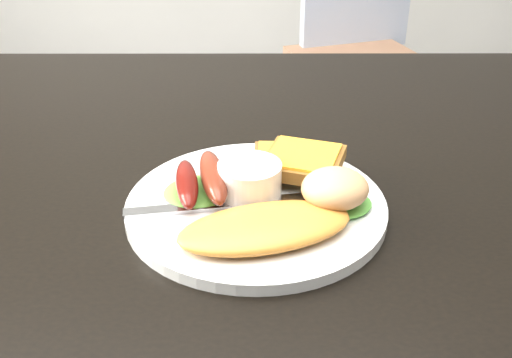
{
  "coord_description": "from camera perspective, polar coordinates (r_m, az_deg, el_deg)",
  "views": [
    {
      "loc": [
        -0.08,
        -0.62,
        1.08
      ],
      "look_at": [
        -0.08,
        -0.1,
        0.78
      ],
      "focal_mm": 42.0,
      "sensor_mm": 36.0,
      "label": 1
    }
  ],
  "objects": [
    {
      "name": "dining_table",
      "position": [
        0.72,
        6.48,
        0.47
      ],
      "size": [
        1.2,
        0.8,
        0.04
      ],
      "primitive_type": "cube",
      "color": "black",
      "rests_on": "ground"
    },
    {
      "name": "sausage_a",
      "position": [
        0.6,
        -6.6,
        -0.42
      ],
      "size": [
        0.04,
        0.09,
        0.02
      ],
      "primitive_type": "ellipsoid",
      "rotation": [
        0.0,
        0.0,
        0.15
      ],
      "color": "#601A10",
      "rests_on": "lettuce_left"
    },
    {
      "name": "sausage_b",
      "position": [
        0.61,
        -4.12,
        0.24
      ],
      "size": [
        0.04,
        0.11,
        0.03
      ],
      "primitive_type": "ellipsoid",
      "rotation": [
        0.0,
        0.0,
        0.18
      ],
      "color": "maroon",
      "rests_on": "lettuce_left"
    },
    {
      "name": "lettuce_left",
      "position": [
        0.61,
        -5.48,
        -1.15
      ],
      "size": [
        0.09,
        0.08,
        0.01
      ],
      "primitive_type": "ellipsoid",
      "rotation": [
        0.0,
        0.0,
        0.31
      ],
      "color": "olive",
      "rests_on": "plate"
    },
    {
      "name": "plate",
      "position": [
        0.61,
        0.0,
        -2.61
      ],
      "size": [
        0.26,
        0.26,
        0.01
      ],
      "primitive_type": "cylinder",
      "color": "white",
      "rests_on": "dining_table"
    },
    {
      "name": "omelette",
      "position": [
        0.55,
        0.9,
        -4.61
      ],
      "size": [
        0.18,
        0.12,
        0.02
      ],
      "primitive_type": "ellipsoid",
      "rotation": [
        0.0,
        0.0,
        0.28
      ],
      "color": "#EB983B",
      "rests_on": "plate"
    },
    {
      "name": "lettuce_right",
      "position": [
        0.6,
        7.83,
        -2.29
      ],
      "size": [
        0.08,
        0.07,
        0.01
      ],
      "primitive_type": "ellipsoid",
      "rotation": [
        0.0,
        0.0,
        0.23
      ],
      "color": "green",
      "rests_on": "plate"
    },
    {
      "name": "toast_b",
      "position": [
        0.64,
        4.52,
        1.66
      ],
      "size": [
        0.1,
        0.1,
        0.01
      ],
      "primitive_type": "cube",
      "rotation": [
        0.0,
        0.0,
        -0.31
      ],
      "color": "olive",
      "rests_on": "toast_a"
    },
    {
      "name": "ramekin",
      "position": [
        0.6,
        -0.6,
        -0.18
      ],
      "size": [
        0.08,
        0.08,
        0.04
      ],
      "primitive_type": "cylinder",
      "rotation": [
        0.0,
        0.0,
        0.29
      ],
      "color": "white",
      "rests_on": "plate"
    },
    {
      "name": "toast_a",
      "position": [
        0.66,
        3.01,
        1.64
      ],
      "size": [
        0.08,
        0.08,
        0.01
      ],
      "primitive_type": "cube",
      "rotation": [
        0.0,
        0.0,
        -0.04
      ],
      "color": "brown",
      "rests_on": "plate"
    },
    {
      "name": "fork",
      "position": [
        0.59,
        -3.94,
        -2.58
      ],
      "size": [
        0.18,
        0.04,
        0.0
      ],
      "primitive_type": "cube",
      "rotation": [
        0.0,
        0.0,
        0.16
      ],
      "color": "#ADAFB7",
      "rests_on": "plate"
    },
    {
      "name": "dining_chair",
      "position": [
        1.98,
        9.95,
        10.69
      ],
      "size": [
        0.49,
        0.49,
        0.05
      ],
      "primitive_type": "cube",
      "rotation": [
        0.0,
        0.0,
        0.32
      ],
      "color": "tan",
      "rests_on": "ground"
    },
    {
      "name": "potato_salad",
      "position": [
        0.58,
        7.53,
        -0.89
      ],
      "size": [
        0.08,
        0.08,
        0.04
      ],
      "primitive_type": "ellipsoid",
      "rotation": [
        0.0,
        0.0,
        0.34
      ],
      "color": "#FAEAA6",
      "rests_on": "lettuce_right"
    }
  ]
}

